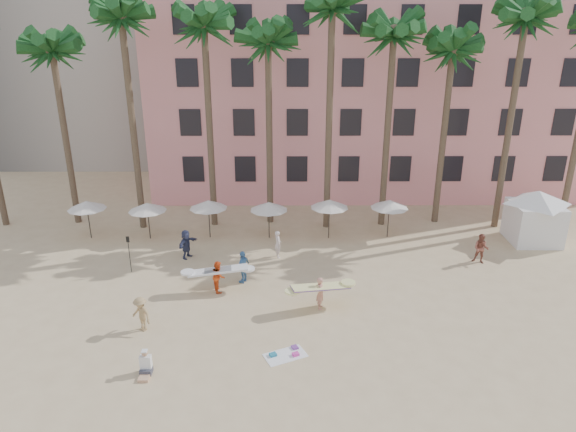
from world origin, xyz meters
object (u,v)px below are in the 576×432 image
(cabana, at_px, (536,212))
(carrier_white, at_px, (218,275))
(pink_hotel, at_px, (365,92))
(carrier_yellow, at_px, (321,291))

(cabana, xyz_separation_m, carrier_white, (-19.90, -6.66, -1.13))
(pink_hotel, bearing_deg, carrier_white, -116.75)
(pink_hotel, relative_size, cabana, 7.60)
(pink_hotel, bearing_deg, cabana, -56.47)
(pink_hotel, height_order, carrier_white, pink_hotel)
(cabana, bearing_deg, pink_hotel, 123.53)
(pink_hotel, relative_size, carrier_yellow, 11.36)
(carrier_yellow, bearing_deg, cabana, 30.26)
(pink_hotel, xyz_separation_m, cabana, (9.39, -14.18, -5.93))
(pink_hotel, distance_m, carrier_yellow, 24.27)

